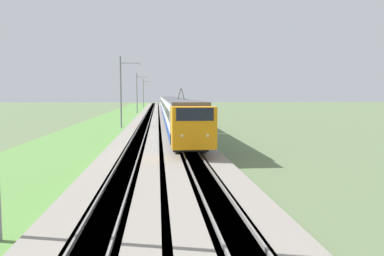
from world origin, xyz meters
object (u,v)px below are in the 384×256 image
catenary_mast_mid (121,91)px  catenary_mast_far (137,93)px  catenary_mast_distant (143,93)px  passenger_train (171,107)px

catenary_mast_mid → catenary_mast_far: size_ratio=1.01×
catenary_mast_far → catenary_mast_distant: size_ratio=0.98×
catenary_mast_far → passenger_train: bearing=-163.5°
passenger_train → catenary_mast_far: (23.52, 6.96, 2.45)m
passenger_train → catenary_mast_mid: (-14.36, 6.96, 2.48)m
catenary_mast_mid → catenary_mast_far: (37.88, -0.00, -0.03)m
catenary_mast_far → catenary_mast_distant: 37.88m
passenger_train → catenary_mast_distant: catenary_mast_distant is taller
passenger_train → catenary_mast_distant: bearing=-173.5°
passenger_train → catenary_mast_distant: 61.85m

